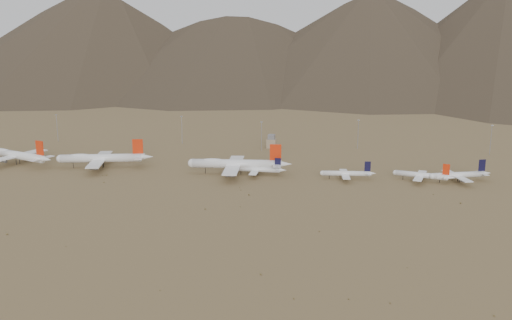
% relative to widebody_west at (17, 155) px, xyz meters
% --- Properties ---
extents(ground, '(3000.00, 3000.00, 0.00)m').
position_rel_widebody_west_xyz_m(ground, '(156.96, -22.93, -7.38)').
color(ground, olive).
rests_on(ground, ground).
extents(mountain_ridge, '(4400.00, 1000.00, 300.00)m').
position_rel_widebody_west_xyz_m(mountain_ridge, '(156.96, 877.07, 142.62)').
color(mountain_ridge, '#4D3E2E').
rests_on(mountain_ridge, ground).
extents(widebody_west, '(69.31, 55.20, 21.41)m').
position_rel_widebody_west_xyz_m(widebody_west, '(0.00, 0.00, 0.00)').
color(widebody_west, white).
rests_on(widebody_west, ground).
extents(widebody_centre, '(71.80, 56.63, 21.77)m').
position_rel_widebody_west_xyz_m(widebody_centre, '(70.44, 1.98, 0.12)').
color(widebody_centre, white).
rests_on(widebody_centre, ground).
extents(widebody_east, '(76.30, 59.13, 22.71)m').
position_rel_widebody_west_xyz_m(widebody_east, '(175.82, 1.28, 0.45)').
color(widebody_east, white).
rests_on(widebody_east, ground).
extents(narrowbody_a, '(40.59, 28.97, 13.39)m').
position_rel_widebody_west_xyz_m(narrowbody_a, '(192.35, 1.18, -3.04)').
color(narrowbody_a, white).
rests_on(narrowbody_a, ground).
extents(narrowbody_b, '(39.44, 28.61, 13.05)m').
position_rel_widebody_west_xyz_m(narrowbody_b, '(256.36, 1.92, -3.15)').
color(narrowbody_b, white).
rests_on(narrowbody_b, ground).
extents(narrowbody_c, '(41.91, 30.80, 14.04)m').
position_rel_widebody_west_xyz_m(narrowbody_c, '(308.40, 5.15, -2.83)').
color(narrowbody_c, white).
rests_on(narrowbody_c, ground).
extents(narrowbody_d, '(44.12, 33.04, 15.28)m').
position_rel_widebody_west_xyz_m(narrowbody_d, '(333.43, 9.19, -2.42)').
color(narrowbody_d, white).
rests_on(narrowbody_d, ground).
extents(control_tower, '(8.00, 8.00, 12.00)m').
position_rel_widebody_west_xyz_m(control_tower, '(186.96, 97.07, -2.07)').
color(control_tower, gray).
rests_on(control_tower, ground).
extents(mast_far_west, '(2.00, 0.60, 25.70)m').
position_rel_widebody_west_xyz_m(mast_far_west, '(-14.83, 88.90, 6.82)').
color(mast_far_west, gray).
rests_on(mast_far_west, ground).
extents(mast_west, '(2.00, 0.60, 25.70)m').
position_rel_widebody_west_xyz_m(mast_west, '(102.95, 100.84, 6.82)').
color(mast_west, gray).
rests_on(mast_west, ground).
extents(mast_centre, '(2.00, 0.60, 25.70)m').
position_rel_widebody_west_xyz_m(mast_centre, '(180.25, 84.01, 6.82)').
color(mast_centre, gray).
rests_on(mast_centre, ground).
extents(mast_east, '(2.00, 0.60, 25.70)m').
position_rel_widebody_west_xyz_m(mast_east, '(262.41, 108.82, 6.82)').
color(mast_east, gray).
rests_on(mast_east, ground).
extents(mast_far_east, '(2.00, 0.60, 25.70)m').
position_rel_widebody_west_xyz_m(mast_far_east, '(371.98, 101.86, 6.82)').
color(mast_far_east, gray).
rests_on(mast_far_east, ground).
extents(desert_scrub, '(425.11, 171.10, 0.93)m').
position_rel_widebody_west_xyz_m(desert_scrub, '(176.48, -93.21, -7.05)').
color(desert_scrub, brown).
rests_on(desert_scrub, ground).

